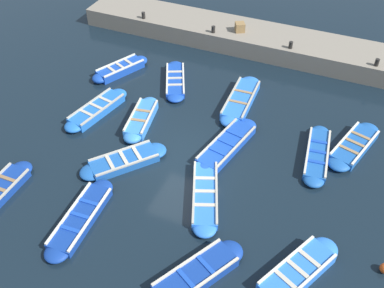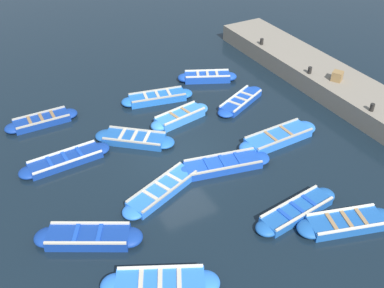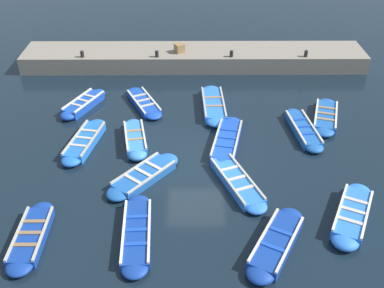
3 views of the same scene
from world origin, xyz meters
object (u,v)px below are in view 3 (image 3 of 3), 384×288
boat_outer_right (144,176)px  bollard_mid_south (231,54)px  boat_far_corner (213,105)px  boat_near_quay (227,141)px  boat_broadside (84,104)px  bollard_south (306,54)px  boat_end_of_row (85,141)px  boat_mid_row (144,103)px  boat_inner_gap (276,243)px  wooden_crate (179,48)px  boat_centre (137,233)px  boat_drifting (237,181)px  boat_outer_left (303,129)px  boat_alongside (31,236)px  boat_bow_out (352,215)px  bollard_north (82,54)px  boat_tucked (326,117)px  bollard_mid_north (157,54)px  boat_stern_in (135,139)px

boat_outer_right → bollard_mid_south: bollard_mid_south is taller
boat_far_corner → boat_near_quay: bearing=7.9°
boat_far_corner → boat_outer_right: bearing=-27.9°
boat_broadside → bollard_south: bollard_south is taller
boat_end_of_row → boat_mid_row: boat_end_of_row is taller
boat_near_quay → bollard_mid_south: (-7.26, 0.72, 0.96)m
boat_inner_gap → wooden_crate: bearing=-166.5°
boat_end_of_row → boat_centre: (5.44, 2.76, -0.03)m
boat_far_corner → boat_broadside: size_ratio=1.26×
boat_outer_right → boat_drifting: size_ratio=0.85×
boat_near_quay → bollard_south: bearing=146.3°
boat_outer_left → boat_alongside: bearing=-57.6°
boat_alongside → boat_outer_right: bearing=133.1°
boat_alongside → bollard_south: size_ratio=9.55×
boat_drifting → boat_outer_left: bearing=138.0°
boat_outer_right → boat_centre: 3.05m
boat_centre → boat_bow_out: boat_bow_out is taller
boat_inner_gap → boat_mid_row: size_ratio=1.03×
boat_bow_out → bollard_mid_south: 12.42m
boat_centre → boat_broadside: boat_broadside is taller
boat_outer_left → bollard_north: 12.76m
boat_outer_right → boat_mid_row: size_ratio=0.95×
boat_drifting → boat_tucked: bearing=136.1°
bollard_mid_north → bollard_mid_south: same height
boat_outer_right → boat_broadside: bearing=-148.9°
boat_inner_gap → boat_centre: 4.55m
boat_stern_in → boat_mid_row: boat_stern_in is taller
boat_near_quay → boat_outer_right: bearing=-54.3°
boat_outer_right → boat_alongside: 4.67m
boat_drifting → boat_alongside: bearing=-67.8°
boat_alongside → boat_tucked: (-7.62, 11.56, 0.01)m
boat_broadside → bollard_mid_north: 5.34m
boat_stern_in → boat_mid_row: 3.34m
boat_far_corner → boat_outer_right: boat_far_corner is taller
boat_stern_in → boat_outer_left: (-0.80, 7.45, -0.04)m
boat_drifting → bollard_north: bollard_north is taller
bollard_mid_south → boat_bow_out: bearing=15.3°
boat_inner_gap → bollard_north: bearing=-146.7°
boat_centre → bollard_mid_south: bollard_mid_south is taller
boat_broadside → boat_stern_in: bearing=42.2°
boat_far_corner → bollard_north: (-4.14, -7.10, 0.94)m
boat_tucked → boat_end_of_row: bearing=-79.3°
bollard_north → bollard_mid_north: bearing=90.0°
boat_broadside → bollard_south: (-4.02, 11.64, 0.93)m
boat_stern_in → boat_bow_out: (4.80, 7.95, -0.00)m
boat_outer_right → bollard_mid_south: 10.56m
boat_bow_out → bollard_north: size_ratio=10.32×
boat_near_quay → boat_alongside: 8.80m
boat_near_quay → boat_drifting: 2.77m
boat_tucked → bollard_mid_south: (-5.25, -4.05, 0.96)m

